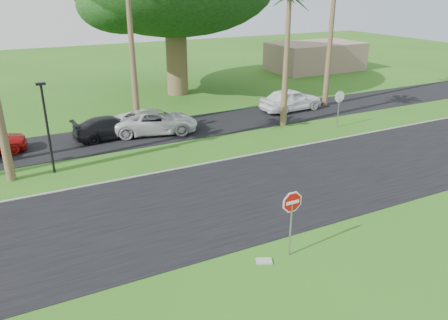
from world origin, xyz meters
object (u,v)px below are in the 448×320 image
at_px(stop_sign_near, 292,211).
at_px(car_dark, 111,128).
at_px(stop_sign_far, 339,102).
at_px(car_pickup, 291,100).
at_px(car_minivan, 155,122).

relative_size(stop_sign_near, car_dark, 0.56).
bearing_deg(stop_sign_far, car_pickup, -85.84).
distance_m(car_dark, car_pickup, 13.72).
relative_size(stop_sign_far, car_minivan, 0.49).
height_order(stop_sign_near, car_pickup, stop_sign_near).
xyz_separation_m(stop_sign_near, stop_sign_far, (11.50, 11.00, 0.00)).
relative_size(car_dark, car_pickup, 0.94).
height_order(stop_sign_far, car_dark, stop_sign_far).
bearing_deg(stop_sign_near, car_dark, 99.34).
bearing_deg(stop_sign_far, car_minivan, -20.92).
bearing_deg(stop_sign_far, car_dark, -18.31).
height_order(stop_sign_near, car_dark, stop_sign_near).
bearing_deg(stop_sign_far, stop_sign_near, 43.73).
distance_m(stop_sign_far, car_pickup, 5.01).
height_order(stop_sign_near, car_minivan, stop_sign_near).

